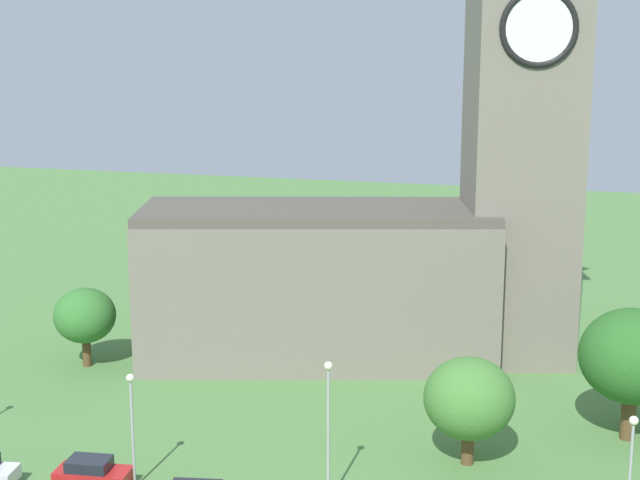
{
  "coord_description": "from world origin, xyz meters",
  "views": [
    {
      "loc": [
        14.34,
        -42.44,
        23.92
      ],
      "look_at": [
        -0.63,
        10.15,
        12.34
      ],
      "focal_mm": 53.26,
      "sensor_mm": 36.0,
      "label": 1
    }
  ],
  "objects_px": {
    "church": "(399,218)",
    "streetlamp_central": "(328,411)",
    "streetlamp_west_mid": "(132,411)",
    "tree_by_tower": "(469,399)",
    "streetlamp_east_mid": "(631,462)",
    "car_red": "(92,473)",
    "tree_riverside_east": "(633,357)",
    "tree_churchyard": "(85,316)"
  },
  "relations": [
    {
      "from": "car_red",
      "to": "streetlamp_west_mid",
      "type": "height_order",
      "value": "streetlamp_west_mid"
    },
    {
      "from": "church",
      "to": "streetlamp_east_mid",
      "type": "height_order",
      "value": "church"
    },
    {
      "from": "car_red",
      "to": "streetlamp_west_mid",
      "type": "bearing_deg",
      "value": 17.71
    },
    {
      "from": "church",
      "to": "streetlamp_west_mid",
      "type": "relative_size",
      "value": 5.47
    },
    {
      "from": "church",
      "to": "car_red",
      "type": "bearing_deg",
      "value": -113.79
    },
    {
      "from": "church",
      "to": "tree_churchyard",
      "type": "relative_size",
      "value": 5.96
    },
    {
      "from": "church",
      "to": "streetlamp_central",
      "type": "xyz_separation_m",
      "value": [
        1.26,
        -24.44,
        -5.65
      ]
    },
    {
      "from": "streetlamp_west_mid",
      "to": "streetlamp_east_mid",
      "type": "bearing_deg",
      "value": 0.84
    },
    {
      "from": "tree_churchyard",
      "to": "tree_by_tower",
      "type": "distance_m",
      "value": 30.81
    },
    {
      "from": "church",
      "to": "tree_by_tower",
      "type": "xyz_separation_m",
      "value": [
        7.69,
        -17.6,
        -6.86
      ]
    },
    {
      "from": "car_red",
      "to": "tree_riverside_east",
      "type": "bearing_deg",
      "value": 27.63
    },
    {
      "from": "streetlamp_west_mid",
      "to": "streetlamp_east_mid",
      "type": "height_order",
      "value": "streetlamp_east_mid"
    },
    {
      "from": "church",
      "to": "streetlamp_west_mid",
      "type": "height_order",
      "value": "church"
    },
    {
      "from": "church",
      "to": "streetlamp_central",
      "type": "distance_m",
      "value": 25.12
    },
    {
      "from": "streetlamp_east_mid",
      "to": "tree_by_tower",
      "type": "distance_m",
      "value": 11.35
    },
    {
      "from": "car_red",
      "to": "tree_by_tower",
      "type": "height_order",
      "value": "tree_by_tower"
    },
    {
      "from": "streetlamp_west_mid",
      "to": "streetlamp_east_mid",
      "type": "relative_size",
      "value": 0.95
    },
    {
      "from": "streetlamp_west_mid",
      "to": "streetlamp_central",
      "type": "height_order",
      "value": "streetlamp_central"
    },
    {
      "from": "car_red",
      "to": "tree_by_tower",
      "type": "bearing_deg",
      "value": 24.11
    },
    {
      "from": "streetlamp_central",
      "to": "streetlamp_west_mid",
      "type": "bearing_deg",
      "value": -174.22
    },
    {
      "from": "streetlamp_east_mid",
      "to": "tree_churchyard",
      "type": "height_order",
      "value": "streetlamp_east_mid"
    },
    {
      "from": "streetlamp_west_mid",
      "to": "tree_churchyard",
      "type": "distance_m",
      "value": 20.96
    },
    {
      "from": "car_red",
      "to": "streetlamp_east_mid",
      "type": "height_order",
      "value": "streetlamp_east_mid"
    },
    {
      "from": "car_red",
      "to": "tree_by_tower",
      "type": "relative_size",
      "value": 0.67
    },
    {
      "from": "church",
      "to": "streetlamp_central",
      "type": "relative_size",
      "value": 4.54
    },
    {
      "from": "car_red",
      "to": "tree_churchyard",
      "type": "distance_m",
      "value": 20.57
    },
    {
      "from": "car_red",
      "to": "church",
      "type": "bearing_deg",
      "value": 66.21
    },
    {
      "from": "streetlamp_central",
      "to": "tree_by_tower",
      "type": "xyz_separation_m",
      "value": [
        6.43,
        6.84,
        -1.2
      ]
    },
    {
      "from": "streetlamp_east_mid",
      "to": "tree_by_tower",
      "type": "bearing_deg",
      "value": 138.26
    },
    {
      "from": "car_red",
      "to": "tree_by_tower",
      "type": "distance_m",
      "value": 21.31
    },
    {
      "from": "streetlamp_east_mid",
      "to": "tree_riverside_east",
      "type": "relative_size",
      "value": 0.84
    },
    {
      "from": "car_red",
      "to": "streetlamp_central",
      "type": "height_order",
      "value": "streetlamp_central"
    },
    {
      "from": "streetlamp_central",
      "to": "tree_by_tower",
      "type": "height_order",
      "value": "streetlamp_central"
    },
    {
      "from": "church",
      "to": "streetlamp_central",
      "type": "bearing_deg",
      "value": -87.04
    },
    {
      "from": "tree_riverside_east",
      "to": "streetlamp_central",
      "type": "bearing_deg",
      "value": -139.83
    },
    {
      "from": "church",
      "to": "streetlamp_east_mid",
      "type": "distance_m",
      "value": 30.52
    },
    {
      "from": "car_red",
      "to": "streetlamp_east_mid",
      "type": "relative_size",
      "value": 0.62
    },
    {
      "from": "streetlamp_west_mid",
      "to": "tree_by_tower",
      "type": "height_order",
      "value": "streetlamp_west_mid"
    },
    {
      "from": "church",
      "to": "streetlamp_central",
      "type": "height_order",
      "value": "church"
    },
    {
      "from": "tree_by_tower",
      "to": "tree_churchyard",
      "type": "bearing_deg",
      "value": 163.07
    },
    {
      "from": "tree_by_tower",
      "to": "church",
      "type": "bearing_deg",
      "value": 113.6
    },
    {
      "from": "streetlamp_east_mid",
      "to": "church",
      "type": "bearing_deg",
      "value": 122.7
    }
  ]
}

